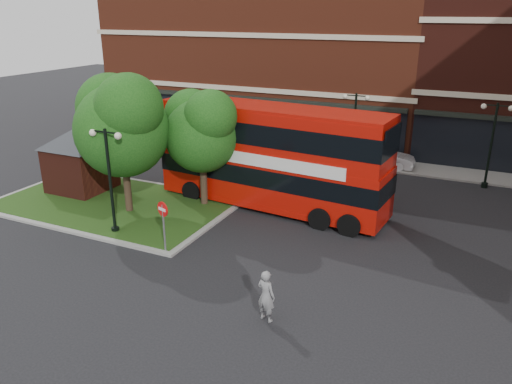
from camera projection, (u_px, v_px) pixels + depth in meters
The scene contains 15 objects.
ground at pixel (216, 258), 21.09m from camera, with size 120.00×120.00×0.00m, color black.
pavement_far at pixel (331, 158), 35.10m from camera, with size 44.00×3.00×0.12m, color slate.
terrace_far_left at pixel (270, 46), 42.27m from camera, with size 26.00×12.00×14.00m, color maroon.
traffic_island at pixel (113, 204), 26.79m from camera, with size 12.60×7.60×0.15m.
kiosk at pixel (79, 152), 28.06m from camera, with size 6.51×6.51×3.60m.
tree_island_west at pixel (121, 121), 24.24m from camera, with size 5.40×4.71×7.21m.
tree_island_east at pixel (201, 127), 25.35m from camera, with size 4.46×3.90×6.29m.
lamp_island at pixel (110, 176), 22.47m from camera, with size 1.72×0.36×5.00m.
lamp_far_left at pixel (354, 128), 31.65m from camera, with size 1.72×0.36×5.00m.
lamp_far_right at pixel (492, 141), 28.48m from camera, with size 1.72×0.36×5.00m.
bus at pixel (271, 150), 25.60m from camera, with size 12.50×3.94×4.69m.
woman at pixel (266, 296), 16.58m from camera, with size 0.68×0.45×1.86m, color gray.
car_silver at pixel (258, 143), 36.61m from camera, with size 1.55×3.85×1.31m, color #ABAFB3.
car_white at pixel (382, 157), 33.01m from camera, with size 1.45×4.17×1.37m, color white.
no_entry_sign at pixel (163, 217), 20.95m from camera, with size 0.64×0.25×2.37m.
Camera 1 is at (9.51, -16.34, 9.89)m, focal length 35.00 mm.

